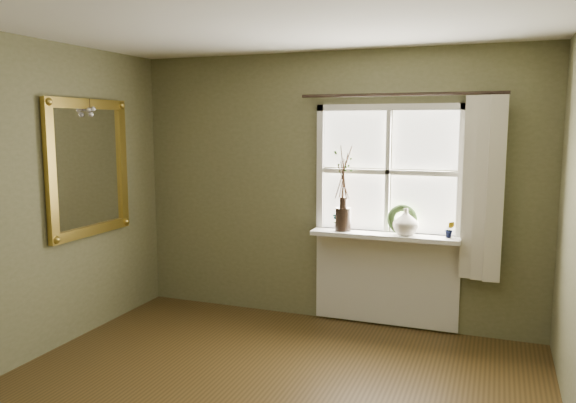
% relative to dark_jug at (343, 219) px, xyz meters
% --- Properties ---
extents(ceiling, '(4.50, 4.50, 0.00)m').
position_rel_dark_jug_xyz_m(ceiling, '(-0.16, -2.12, 1.57)').
color(ceiling, silver).
rests_on(ceiling, ground).
extents(wall_back, '(4.00, 0.10, 2.60)m').
position_rel_dark_jug_xyz_m(wall_back, '(-0.16, 0.18, 0.27)').
color(wall_back, '#666543').
rests_on(wall_back, ground).
extents(window_frame, '(1.36, 0.06, 1.24)m').
position_rel_dark_jug_xyz_m(window_frame, '(0.39, 0.11, 0.45)').
color(window_frame, silver).
rests_on(window_frame, wall_back).
extents(window_sill, '(1.36, 0.26, 0.04)m').
position_rel_dark_jug_xyz_m(window_sill, '(0.39, 0.00, -0.13)').
color(window_sill, silver).
rests_on(window_sill, wall_back).
extents(window_apron, '(1.36, 0.04, 0.88)m').
position_rel_dark_jug_xyz_m(window_apron, '(0.39, 0.11, -0.57)').
color(window_apron, silver).
rests_on(window_apron, ground).
extents(dark_jug, '(0.17, 0.17, 0.22)m').
position_rel_dark_jug_xyz_m(dark_jug, '(0.00, 0.00, 0.00)').
color(dark_jug, black).
rests_on(dark_jug, window_sill).
extents(cream_vase, '(0.31, 0.31, 0.24)m').
position_rel_dark_jug_xyz_m(cream_vase, '(0.59, 0.00, 0.01)').
color(cream_vase, beige).
rests_on(cream_vase, window_sill).
extents(wreath, '(0.30, 0.19, 0.28)m').
position_rel_dark_jug_xyz_m(wreath, '(0.55, 0.04, -0.01)').
color(wreath, '#304A20').
rests_on(wreath, window_sill).
extents(potted_plant_left, '(0.10, 0.07, 0.17)m').
position_rel_dark_jug_xyz_m(potted_plant_left, '(-0.06, 0.00, -0.03)').
color(potted_plant_left, '#304A20').
rests_on(potted_plant_left, window_sill).
extents(potted_plant_right, '(0.08, 0.07, 0.15)m').
position_rel_dark_jug_xyz_m(potted_plant_right, '(0.97, 0.00, -0.03)').
color(potted_plant_right, '#304A20').
rests_on(potted_plant_right, window_sill).
extents(curtain, '(0.36, 0.12, 1.59)m').
position_rel_dark_jug_xyz_m(curtain, '(1.23, 0.01, 0.34)').
color(curtain, beige).
rests_on(curtain, wall_back).
extents(curtain_rod, '(1.84, 0.03, 0.03)m').
position_rel_dark_jug_xyz_m(curtain_rod, '(0.49, 0.05, 1.15)').
color(curtain_rod, black).
rests_on(curtain_rod, wall_back).
extents(gilt_mirror, '(0.10, 1.03, 1.23)m').
position_rel_dark_jug_xyz_m(gilt_mirror, '(-2.12, -0.95, 0.50)').
color(gilt_mirror, white).
rests_on(gilt_mirror, wall_left).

